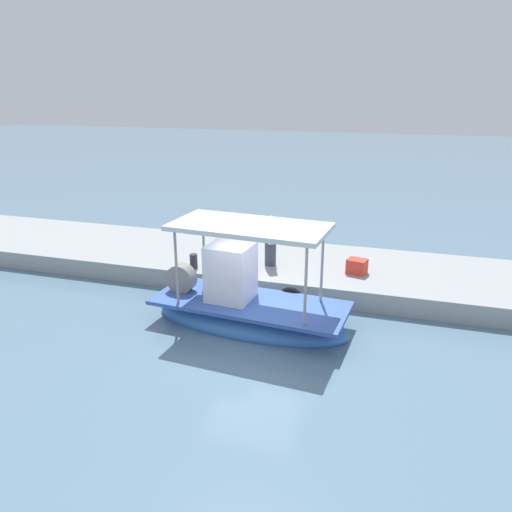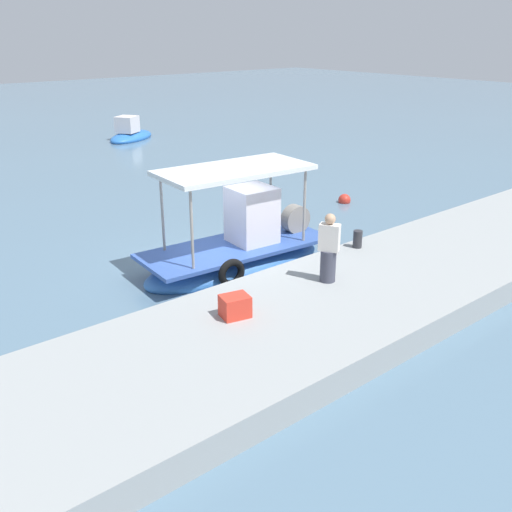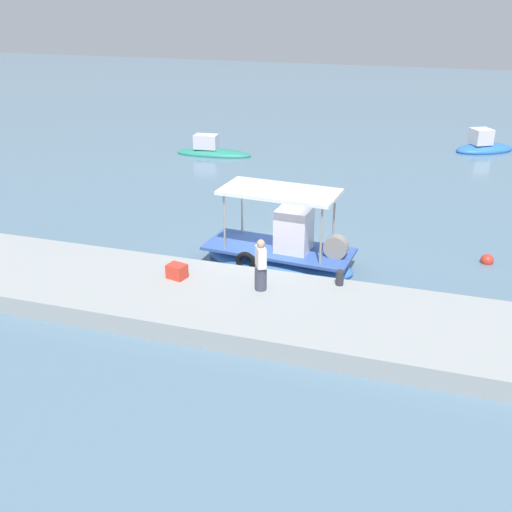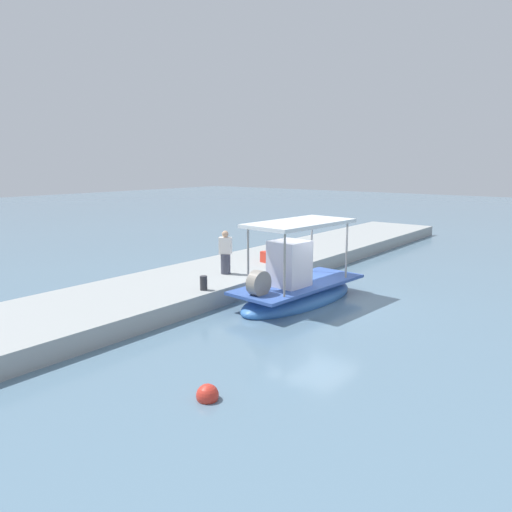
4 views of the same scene
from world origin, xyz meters
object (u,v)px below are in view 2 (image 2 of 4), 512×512
object	(u,v)px
mooring_bollard	(358,239)
moored_boat_near	(131,135)
fisherman_near_bollard	(329,251)
cargo_crate	(235,306)
main_fishing_boat	(239,250)
marker_buoy	(344,200)

from	to	relation	value
mooring_bollard	moored_boat_near	distance (m)	21.74
fisherman_near_bollard	cargo_crate	world-z (taller)	fisherman_near_bollard
main_fishing_boat	mooring_bollard	size ratio (longest dim) A/B	11.73
cargo_crate	main_fishing_boat	bearing A→B (deg)	50.64
mooring_bollard	marker_buoy	distance (m)	6.34
fisherman_near_bollard	marker_buoy	bearing A→B (deg)	39.29
fisherman_near_bollard	moored_boat_near	world-z (taller)	fisherman_near_bollard
moored_boat_near	mooring_bollard	bearing A→B (deg)	-102.68
cargo_crate	fisherman_near_bollard	bearing A→B (deg)	0.76
main_fishing_boat	fisherman_near_bollard	size ratio (longest dim) A/B	3.38
mooring_bollard	moored_boat_near	bearing A→B (deg)	77.32
cargo_crate	moored_boat_near	world-z (taller)	moored_boat_near
fisherman_near_bollard	marker_buoy	size ratio (longest dim) A/B	3.54
cargo_crate	marker_buoy	world-z (taller)	cargo_crate
main_fishing_boat	mooring_bollard	xyz separation A→B (m)	(2.39, -2.03, 0.31)
marker_buoy	moored_boat_near	world-z (taller)	moored_boat_near
fisherman_near_bollard	moored_boat_near	distance (m)	23.31
main_fishing_boat	moored_boat_near	distance (m)	20.47
main_fishing_boat	moored_boat_near	size ratio (longest dim) A/B	1.37
main_fishing_boat	fisherman_near_bollard	bearing A→B (deg)	-86.42
main_fishing_boat	cargo_crate	xyz separation A→B (m)	(-2.53, -3.08, 0.31)
main_fishing_boat	marker_buoy	distance (m)	7.28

